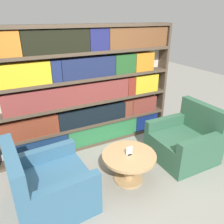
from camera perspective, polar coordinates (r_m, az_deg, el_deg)
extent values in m
plane|color=gray|center=(3.34, 3.09, -18.76)|extent=(14.00, 14.00, 0.00)
cube|color=silver|center=(3.94, -7.21, 6.10)|extent=(3.29, 0.05, 2.15)
cube|color=brown|center=(4.63, 12.63, 8.39)|extent=(0.05, 0.30, 2.15)
cube|color=brown|center=(4.27, -5.89, -7.90)|extent=(3.19, 0.30, 0.05)
cube|color=brown|center=(4.07, -6.12, -3.04)|extent=(3.19, 0.30, 0.05)
cube|color=brown|center=(3.90, -6.39, 2.60)|extent=(3.19, 0.30, 0.05)
cube|color=brown|center=(3.77, -6.69, 8.71)|extent=(3.19, 0.30, 0.05)
cube|color=brown|center=(3.68, -7.01, 15.18)|extent=(3.19, 0.30, 0.05)
cube|color=brown|center=(3.65, -7.35, 21.48)|extent=(3.19, 0.30, 0.05)
cube|color=navy|center=(3.96, -18.99, -8.62)|extent=(1.05, 0.20, 0.35)
cube|color=#2D7944|center=(4.25, -2.38, -4.89)|extent=(1.41, 0.20, 0.35)
cube|color=navy|center=(4.70, 8.46, -2.20)|extent=(0.53, 0.20, 0.35)
cube|color=brown|center=(3.77, -21.36, -3.95)|extent=(0.99, 0.20, 0.31)
cube|color=black|center=(4.00, -5.14, -0.68)|extent=(1.27, 0.20, 0.31)
cube|color=brown|center=(4.30, 3.83, 1.18)|extent=(0.17, 0.20, 0.31)
cube|color=brown|center=(4.50, 7.91, 2.02)|extent=(0.56, 0.20, 0.31)
cube|color=brown|center=(3.72, -10.71, 4.44)|extent=(2.14, 0.20, 0.33)
cube|color=maroon|center=(4.18, 4.59, 6.91)|extent=(0.15, 0.20, 0.33)
cube|color=gold|center=(4.37, 8.48, 7.47)|extent=(0.52, 0.20, 0.33)
cube|color=gold|center=(3.48, -22.59, 9.06)|extent=(0.82, 0.20, 0.33)
cube|color=navy|center=(3.55, -14.60, 10.38)|extent=(0.15, 0.20, 0.33)
cube|color=#1B264C|center=(3.71, -6.21, 11.54)|extent=(0.93, 0.20, 0.33)
cube|color=#245627|center=(4.01, 3.07, 12.54)|extent=(0.41, 0.20, 0.33)
cube|color=orange|center=(4.23, 7.97, 12.93)|extent=(0.39, 0.20, 0.33)
cube|color=#CA7026|center=(3.40, -26.52, 15.60)|extent=(0.42, 0.20, 0.34)
cube|color=black|center=(3.50, -14.34, 17.43)|extent=(1.00, 0.20, 0.34)
cube|color=navy|center=(3.72, -3.73, 18.40)|extent=(0.33, 0.20, 0.34)
cube|color=brown|center=(4.09, 6.63, 18.78)|extent=(1.18, 0.20, 0.34)
cube|color=#386684|center=(3.06, -15.08, -19.22)|extent=(0.98, 0.98, 0.42)
cube|color=#386684|center=(2.74, -24.24, -14.10)|extent=(0.20, 0.93, 0.51)
cube|color=#386684|center=(2.58, -11.48, -19.31)|extent=(0.79, 0.17, 0.19)
cube|color=#386684|center=(3.20, -16.59, -10.39)|extent=(0.79, 0.17, 0.19)
cube|color=#336047|center=(3.96, 17.73, -8.73)|extent=(0.95, 0.94, 0.42)
cube|color=#336047|center=(4.01, 22.65, -1.51)|extent=(0.16, 0.93, 0.51)
cube|color=#336047|center=(4.02, 13.66, -2.71)|extent=(0.79, 0.14, 0.19)
cube|color=#336047|center=(3.53, 21.94, -7.80)|extent=(0.79, 0.14, 0.19)
cylinder|color=tan|center=(3.33, 4.35, -14.43)|extent=(0.14, 0.14, 0.40)
cylinder|color=tan|center=(3.45, 4.25, -16.87)|extent=(0.43, 0.43, 0.03)
cylinder|color=tan|center=(3.20, 4.48, -11.30)|extent=(0.78, 0.78, 0.04)
cube|color=black|center=(3.18, 4.49, -10.93)|extent=(0.06, 0.06, 0.01)
cube|color=white|center=(3.15, 4.53, -10.04)|extent=(0.10, 0.01, 0.13)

